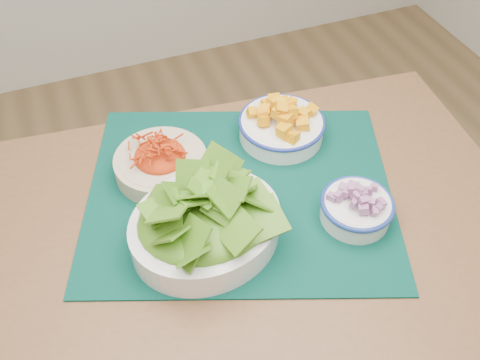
{
  "coord_description": "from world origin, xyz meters",
  "views": [
    {
      "loc": [
        -0.19,
        -0.25,
        1.54
      ],
      "look_at": [
        0.06,
        0.4,
        0.78
      ],
      "focal_mm": 40.0,
      "sensor_mm": 36.0,
      "label": 1
    }
  ],
  "objects_px": {
    "placemat": "(240,191)",
    "carrot_bowl": "(161,160)",
    "lettuce_bowl": "(205,219)",
    "onion_bowl": "(357,206)",
    "table": "(248,258)",
    "squash_bowl": "(282,121)"
  },
  "relations": [
    {
      "from": "table",
      "to": "carrot_bowl",
      "type": "bearing_deg",
      "value": 128.55
    },
    {
      "from": "lettuce_bowl",
      "to": "carrot_bowl",
      "type": "bearing_deg",
      "value": 86.84
    },
    {
      "from": "squash_bowl",
      "to": "lettuce_bowl",
      "type": "relative_size",
      "value": 0.61
    },
    {
      "from": "carrot_bowl",
      "to": "onion_bowl",
      "type": "xyz_separation_m",
      "value": [
        0.31,
        -0.24,
        -0.0
      ]
    },
    {
      "from": "placemat",
      "to": "carrot_bowl",
      "type": "distance_m",
      "value": 0.17
    },
    {
      "from": "squash_bowl",
      "to": "onion_bowl",
      "type": "distance_m",
      "value": 0.26
    },
    {
      "from": "carrot_bowl",
      "to": "squash_bowl",
      "type": "relative_size",
      "value": 1.16
    },
    {
      "from": "carrot_bowl",
      "to": "placemat",
      "type": "bearing_deg",
      "value": -38.65
    },
    {
      "from": "carrot_bowl",
      "to": "lettuce_bowl",
      "type": "height_order",
      "value": "lettuce_bowl"
    },
    {
      "from": "placemat",
      "to": "onion_bowl",
      "type": "xyz_separation_m",
      "value": [
        0.18,
        -0.14,
        0.04
      ]
    },
    {
      "from": "carrot_bowl",
      "to": "lettuce_bowl",
      "type": "relative_size",
      "value": 0.71
    },
    {
      "from": "onion_bowl",
      "to": "lettuce_bowl",
      "type": "bearing_deg",
      "value": 169.14
    },
    {
      "from": "lettuce_bowl",
      "to": "onion_bowl",
      "type": "xyz_separation_m",
      "value": [
        0.28,
        -0.05,
        -0.02
      ]
    },
    {
      "from": "squash_bowl",
      "to": "onion_bowl",
      "type": "bearing_deg",
      "value": -82.02
    },
    {
      "from": "carrot_bowl",
      "to": "onion_bowl",
      "type": "distance_m",
      "value": 0.39
    },
    {
      "from": "placemat",
      "to": "squash_bowl",
      "type": "bearing_deg",
      "value": 60.2
    },
    {
      "from": "onion_bowl",
      "to": "carrot_bowl",
      "type": "bearing_deg",
      "value": 141.3
    },
    {
      "from": "table",
      "to": "carrot_bowl",
      "type": "height_order",
      "value": "carrot_bowl"
    },
    {
      "from": "carrot_bowl",
      "to": "onion_bowl",
      "type": "height_order",
      "value": "carrot_bowl"
    },
    {
      "from": "placemat",
      "to": "carrot_bowl",
      "type": "bearing_deg",
      "value": 161.8
    },
    {
      "from": "placemat",
      "to": "onion_bowl",
      "type": "bearing_deg",
      "value": -18.28
    },
    {
      "from": "carrot_bowl",
      "to": "lettuce_bowl",
      "type": "distance_m",
      "value": 0.2
    }
  ]
}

